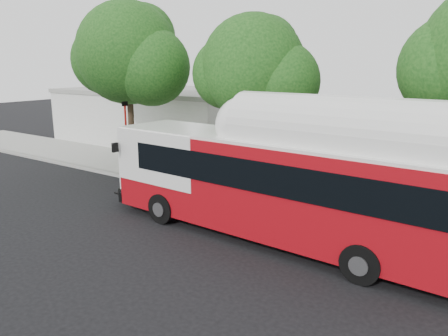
% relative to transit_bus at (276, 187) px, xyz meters
% --- Properties ---
extents(ground, '(120.00, 120.00, 0.00)m').
position_rel_transit_bus_xyz_m(ground, '(-3.06, -1.05, -2.00)').
color(ground, black).
rests_on(ground, ground).
extents(sidewalk, '(60.00, 5.00, 0.15)m').
position_rel_transit_bus_xyz_m(sidewalk, '(-3.06, 5.45, -1.92)').
color(sidewalk, gray).
rests_on(sidewalk, ground).
extents(curb_strip, '(60.00, 0.30, 0.15)m').
position_rel_transit_bus_xyz_m(curb_strip, '(-3.06, 2.85, -1.92)').
color(curb_strip, gray).
rests_on(curb_strip, ground).
extents(red_curb_segment, '(10.00, 0.32, 0.16)m').
position_rel_transit_bus_xyz_m(red_curb_segment, '(-6.06, 2.85, -1.92)').
color(red_curb_segment, maroon).
rests_on(red_curb_segment, ground).
extents(street_tree_left, '(6.67, 5.80, 9.74)m').
position_rel_transit_bus_xyz_m(street_tree_left, '(-11.58, 4.51, 4.61)').
color(street_tree_left, '#2D2116').
rests_on(street_tree_left, ground).
extents(street_tree_mid, '(5.75, 5.00, 8.62)m').
position_rel_transit_bus_xyz_m(street_tree_mid, '(-3.65, 5.01, 3.91)').
color(street_tree_mid, '#2D2116').
rests_on(street_tree_mid, ground).
extents(low_commercial_bldg, '(16.20, 10.20, 4.25)m').
position_rel_transit_bus_xyz_m(low_commercial_bldg, '(-17.06, 12.95, 0.16)').
color(low_commercial_bldg, silver).
rests_on(low_commercial_bldg, ground).
extents(transit_bus, '(14.54, 3.54, 4.27)m').
position_rel_transit_bus_xyz_m(transit_bus, '(0.00, 0.00, 0.00)').
color(transit_bus, '#A20B13').
rests_on(transit_bus, ground).
extents(signal_pole, '(0.12, 0.40, 4.25)m').
position_rel_transit_bus_xyz_m(signal_pole, '(-11.05, 3.11, 0.19)').
color(signal_pole, '#AA1812').
rests_on(signal_pole, ground).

